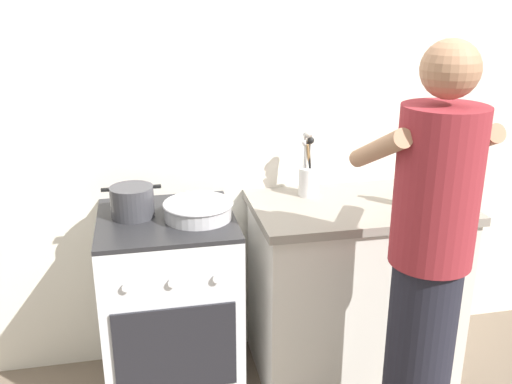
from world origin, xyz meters
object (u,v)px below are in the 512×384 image
(stove_range, at_px, (171,307))
(oil_bottle, at_px, (414,187))
(mixing_bowl, at_px, (198,209))
(utensil_crock, at_px, (309,175))
(person, at_px, (427,271))
(pot, at_px, (132,202))

(stove_range, xyz_separation_m, oil_bottle, (1.12, -0.09, 0.54))
(mixing_bowl, bearing_deg, utensil_crock, 18.88)
(person, bearing_deg, mixing_bowl, 142.91)
(stove_range, distance_m, utensil_crock, 0.90)
(mixing_bowl, relative_size, person, 0.18)
(pot, bearing_deg, stove_range, -16.60)
(pot, height_order, person, person)
(oil_bottle, bearing_deg, pot, 173.88)
(stove_range, height_order, pot, pot)
(person, bearing_deg, stove_range, 145.76)
(pot, height_order, oil_bottle, oil_bottle)
(stove_range, height_order, oil_bottle, oil_bottle)
(mixing_bowl, height_order, oil_bottle, oil_bottle)
(pot, xyz_separation_m, person, (1.07, -0.67, -0.11))
(stove_range, relative_size, person, 0.53)
(mixing_bowl, relative_size, utensil_crock, 0.95)
(pot, height_order, utensil_crock, utensil_crock)
(pot, distance_m, oil_bottle, 1.27)
(mixing_bowl, bearing_deg, person, -37.09)
(stove_range, xyz_separation_m, utensil_crock, (0.70, 0.15, 0.55))
(stove_range, distance_m, pot, 0.54)
(stove_range, xyz_separation_m, pot, (-0.14, 0.04, 0.52))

